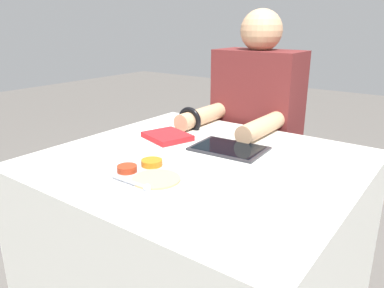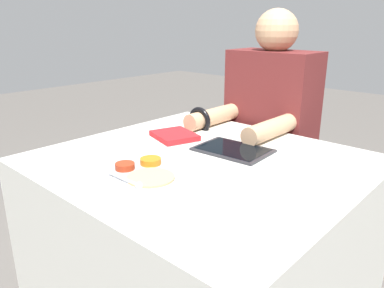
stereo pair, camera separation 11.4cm
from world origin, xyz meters
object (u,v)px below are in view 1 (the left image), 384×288
at_px(red_notebook, 167,137).
at_px(person_diner, 254,158).
at_px(tablet_device, 229,148).
at_px(thali_tray, 147,175).

height_order(red_notebook, person_diner, person_diner).
xyz_separation_m(tablet_device, person_diner, (-0.13, 0.44, -0.19)).
relative_size(thali_tray, tablet_device, 1.05).
bearing_deg(red_notebook, thali_tray, -58.74).
distance_m(red_notebook, person_diner, 0.52).
distance_m(thali_tray, tablet_device, 0.35).
xyz_separation_m(thali_tray, red_notebook, (-0.19, 0.31, 0.00)).
bearing_deg(thali_tray, tablet_device, 80.34).
height_order(thali_tray, person_diner, person_diner).
relative_size(red_notebook, person_diner, 0.16).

